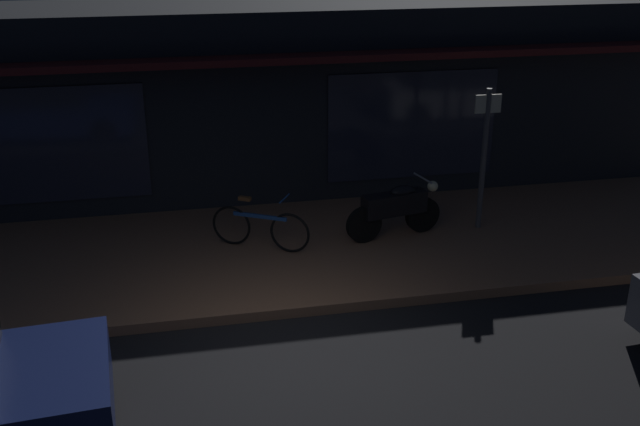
% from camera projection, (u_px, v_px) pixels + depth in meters
% --- Properties ---
extents(ground_plane, '(60.00, 60.00, 0.00)m').
position_uv_depth(ground_plane, '(286.00, 360.00, 9.31)').
color(ground_plane, black).
extents(sidewalk_slab, '(18.00, 4.00, 0.15)m').
position_uv_depth(sidewalk_slab, '(256.00, 254.00, 12.01)').
color(sidewalk_slab, '#8C6047').
rests_on(sidewalk_slab, ground_plane).
extents(storefront_building, '(18.00, 3.30, 3.60)m').
position_uv_depth(storefront_building, '(231.00, 100.00, 14.45)').
color(storefront_building, black).
rests_on(storefront_building, ground_plane).
extents(motorcycle, '(1.69, 0.63, 0.97)m').
position_uv_depth(motorcycle, '(396.00, 208.00, 12.33)').
color(motorcycle, black).
rests_on(motorcycle, sidewalk_slab).
extents(bicycle_parked, '(1.47, 0.85, 0.91)m').
position_uv_depth(bicycle_parked, '(260.00, 227.00, 11.93)').
color(bicycle_parked, black).
rests_on(bicycle_parked, sidewalk_slab).
extents(sign_post, '(0.44, 0.09, 2.40)m').
position_uv_depth(sign_post, '(484.00, 151.00, 12.37)').
color(sign_post, '#47474C').
rests_on(sign_post, sidewalk_slab).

